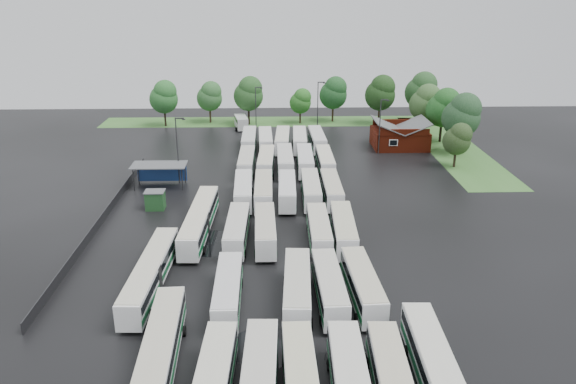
{
  "coord_description": "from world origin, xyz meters",
  "views": [
    {
      "loc": [
        -0.05,
        -59.56,
        28.94
      ],
      "look_at": [
        2.0,
        12.0,
        2.5
      ],
      "focal_mm": 35.0,
      "sensor_mm": 36.0,
      "label": 1
    }
  ],
  "objects_px": {
    "minibus": "(241,122)",
    "artic_bus_west_a": "(158,358)",
    "brick_building": "(400,138)",
    "artic_bus_east": "(440,383)"
  },
  "relations": [
    {
      "from": "artic_bus_west_a",
      "to": "brick_building",
      "type": "bearing_deg",
      "value": 60.85
    },
    {
      "from": "brick_building",
      "to": "artic_bus_east",
      "type": "xyz_separation_m",
      "value": [
        -12.01,
        -69.26,
        -0.06
      ]
    },
    {
      "from": "brick_building",
      "to": "artic_bus_west_a",
      "type": "relative_size",
      "value": 0.58
    },
    {
      "from": "brick_building",
      "to": "minibus",
      "type": "relative_size",
      "value": 1.57
    },
    {
      "from": "artic_bus_west_a",
      "to": "artic_bus_east",
      "type": "height_order",
      "value": "artic_bus_east"
    },
    {
      "from": "artic_bus_east",
      "to": "brick_building",
      "type": "bearing_deg",
      "value": 81.92
    },
    {
      "from": "artic_bus_west_a",
      "to": "minibus",
      "type": "height_order",
      "value": "artic_bus_west_a"
    },
    {
      "from": "minibus",
      "to": "artic_bus_west_a",
      "type": "bearing_deg",
      "value": -101.85
    },
    {
      "from": "artic_bus_east",
      "to": "minibus",
      "type": "height_order",
      "value": "artic_bus_east"
    },
    {
      "from": "artic_bus_east",
      "to": "minibus",
      "type": "bearing_deg",
      "value": 104.18
    }
  ]
}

